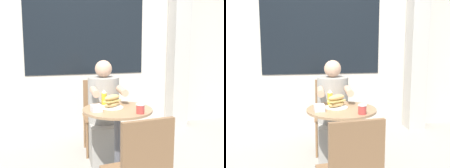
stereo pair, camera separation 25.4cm
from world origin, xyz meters
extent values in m
cube|color=beige|center=(0.00, 1.67, 1.40)|extent=(8.00, 0.08, 2.80)
cube|color=black|center=(0.00, 1.63, 1.54)|extent=(1.75, 0.01, 1.34)
cube|color=#B2ADA3|center=(1.44, 1.48, 1.20)|extent=(0.26, 0.26, 2.40)
cylinder|color=#997551|center=(0.00, 0.00, 0.72)|extent=(0.64, 0.64, 0.02)
cylinder|color=#515156|center=(0.00, 0.00, 0.36)|extent=(0.06, 0.06, 0.69)
cube|color=brown|center=(0.00, 0.76, 0.44)|extent=(0.41, 0.41, 0.02)
cube|color=brown|center=(0.01, 0.94, 0.66)|extent=(0.35, 0.06, 0.42)
cylinder|color=brown|center=(0.15, 0.58, 0.21)|extent=(0.03, 0.03, 0.43)
cylinder|color=brown|center=(-0.18, 0.61, 0.21)|extent=(0.03, 0.03, 0.43)
cylinder|color=brown|center=(0.18, 0.91, 0.21)|extent=(0.03, 0.03, 0.43)
cylinder|color=brown|center=(-0.15, 0.94, 0.21)|extent=(0.03, 0.03, 0.43)
cube|color=gray|center=(-0.01, 0.48, 0.23)|extent=(0.36, 0.46, 0.45)
cylinder|color=gray|center=(0.00, 0.54, 0.70)|extent=(0.35, 0.35, 0.50)
sphere|color=tan|center=(0.00, 0.54, 1.04)|extent=(0.19, 0.19, 0.19)
cylinder|color=tan|center=(0.11, 0.22, 0.85)|extent=(0.09, 0.28, 0.07)
cylinder|color=tan|center=(-0.16, 0.24, 0.85)|extent=(0.09, 0.28, 0.07)
cube|color=brown|center=(-0.06, -0.85, 0.66)|extent=(0.35, 0.07, 0.42)
cylinder|color=white|center=(-0.04, 0.05, 0.73)|extent=(0.21, 0.21, 0.01)
ellipsoid|color=tan|center=(-0.04, 0.05, 0.76)|extent=(0.20, 0.16, 0.05)
cube|color=#D6BC66|center=(-0.04, 0.05, 0.79)|extent=(0.19, 0.15, 0.01)
ellipsoid|color=tan|center=(-0.04, 0.05, 0.83)|extent=(0.20, 0.16, 0.05)
cylinder|color=#B73D38|center=(0.14, -0.21, 0.77)|extent=(0.07, 0.07, 0.07)
cylinder|color=white|center=(0.14, -0.21, 0.81)|extent=(0.07, 0.07, 0.01)
cube|color=silver|center=(-0.21, -0.05, 0.76)|extent=(0.10, 0.10, 0.06)
cylinder|color=gold|center=(-0.08, 0.20, 0.79)|extent=(0.05, 0.05, 0.11)
cone|color=white|center=(-0.08, 0.20, 0.86)|extent=(0.05, 0.05, 0.03)
camera|label=1|loc=(-0.67, -2.23, 1.32)|focal=42.00mm
camera|label=2|loc=(-0.42, -2.29, 1.32)|focal=42.00mm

